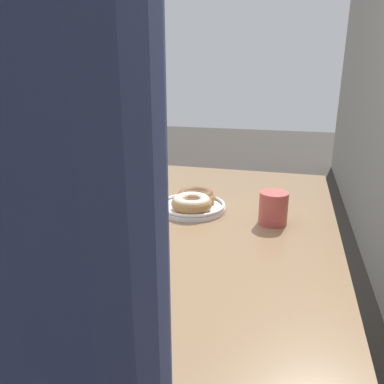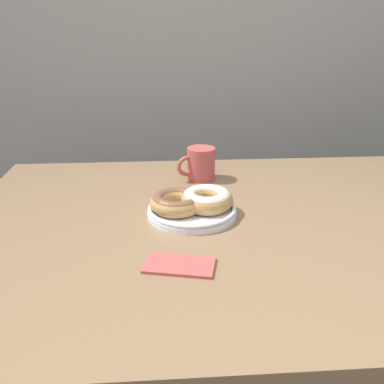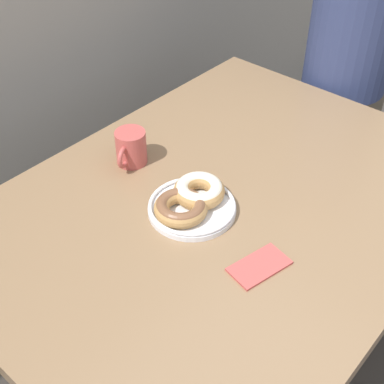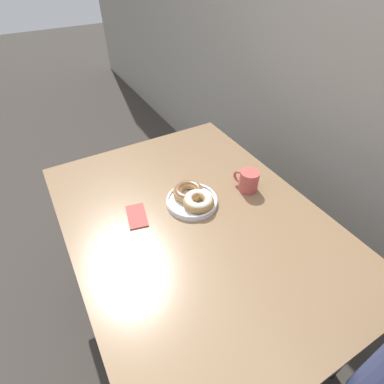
{
  "view_description": "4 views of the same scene",
  "coord_description": "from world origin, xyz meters",
  "px_view_note": "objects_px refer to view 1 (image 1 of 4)",
  "views": [
    {
      "loc": [
        0.98,
        0.6,
        1.16
      ],
      "look_at": [
        -0.09,
        0.31,
        0.8
      ],
      "focal_mm": 35.0,
      "sensor_mm": 36.0,
      "label": 1
    },
    {
      "loc": [
        -0.16,
        -0.61,
        1.17
      ],
      "look_at": [
        -0.09,
        0.31,
        0.8
      ],
      "focal_mm": 40.0,
      "sensor_mm": 36.0,
      "label": 2
    },
    {
      "loc": [
        -0.81,
        -0.32,
        1.6
      ],
      "look_at": [
        -0.09,
        0.31,
        0.8
      ],
      "focal_mm": 50.0,
      "sensor_mm": 36.0,
      "label": 3
    },
    {
      "loc": [
        0.69,
        -0.13,
        1.59
      ],
      "look_at": [
        -0.09,
        0.31,
        0.8
      ],
      "focal_mm": 28.0,
      "sensor_mm": 36.0,
      "label": 4
    }
  ],
  "objects_px": {
    "donut_plate": "(193,202)",
    "napkin": "(131,199)",
    "dining_table": "(173,240)",
    "coffee_mug": "(273,207)"
  },
  "relations": [
    {
      "from": "napkin",
      "to": "coffee_mug",
      "type": "bearing_deg",
      "value": 80.32
    },
    {
      "from": "donut_plate",
      "to": "napkin",
      "type": "bearing_deg",
      "value": -100.05
    },
    {
      "from": "donut_plate",
      "to": "napkin",
      "type": "xyz_separation_m",
      "value": [
        -0.04,
        -0.23,
        -0.03
      ]
    },
    {
      "from": "donut_plate",
      "to": "napkin",
      "type": "relative_size",
      "value": 1.49
    },
    {
      "from": "donut_plate",
      "to": "dining_table",
      "type": "bearing_deg",
      "value": -22.62
    },
    {
      "from": "donut_plate",
      "to": "coffee_mug",
      "type": "height_order",
      "value": "coffee_mug"
    },
    {
      "from": "dining_table",
      "to": "donut_plate",
      "type": "distance_m",
      "value": 0.14
    },
    {
      "from": "dining_table",
      "to": "napkin",
      "type": "bearing_deg",
      "value": -124.0
    },
    {
      "from": "dining_table",
      "to": "coffee_mug",
      "type": "distance_m",
      "value": 0.31
    },
    {
      "from": "napkin",
      "to": "donut_plate",
      "type": "bearing_deg",
      "value": 79.95
    }
  ]
}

